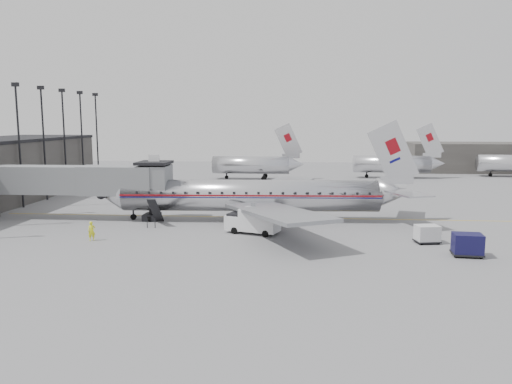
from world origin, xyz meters
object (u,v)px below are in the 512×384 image
Objects in this scene: airliner at (257,196)px; service_van at (253,220)px; baggage_cart_navy at (467,244)px; ramp_worker at (92,231)px; baggage_cart_white at (427,234)px.

airliner reaches higher than service_van.
baggage_cart_navy is 32.08m from ramp_worker.
service_van is at bearing 164.53° from baggage_cart_navy.
baggage_cart_navy is at bearing -38.70° from airliner.
ramp_worker is at bearing 172.38° from baggage_cart_white.
airliner is 6.39m from service_van.
ramp_worker is (-31.98, 2.62, -0.10)m from baggage_cart_navy.
airliner is 13.87× the size of baggage_cart_navy.
airliner is 18.14m from baggage_cart_white.
service_van is at bearing 160.33° from baggage_cart_white.
baggage_cart_white is (-2.09, 4.12, -0.12)m from baggage_cart_navy.
ramp_worker reaches higher than baggage_cart_white.
ramp_worker is (-29.89, -1.50, 0.02)m from baggage_cart_white.
ramp_worker is at bearing -179.61° from baggage_cart_navy.
service_van is at bearing -16.95° from ramp_worker.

